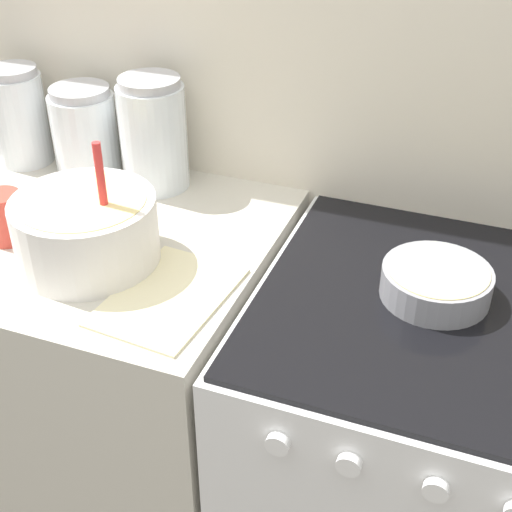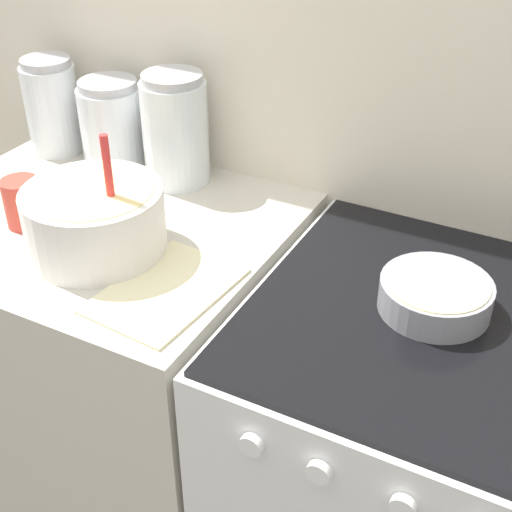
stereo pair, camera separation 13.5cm
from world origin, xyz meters
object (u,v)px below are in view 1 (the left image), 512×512
storage_jar_middle (86,137)px  baking_pan (436,282)px  storage_jar_right (154,141)px  tin_can (5,217)px  stove (407,467)px  mixing_bowl (86,227)px  storage_jar_left (20,122)px

storage_jar_middle → baking_pan: bearing=-14.0°
storage_jar_middle → storage_jar_right: bearing=-0.0°
baking_pan → tin_can: bearing=-172.5°
stove → tin_can: tin_can is taller
stove → storage_jar_right: size_ratio=3.39×
stove → baking_pan: (-0.01, 0.03, 0.48)m
stove → storage_jar_middle: bearing=164.6°
baking_pan → storage_jar_middle: size_ratio=0.94×
stove → mixing_bowl: mixing_bowl is taller
storage_jar_middle → mixing_bowl: bearing=-58.1°
mixing_bowl → baking_pan: mixing_bowl is taller
storage_jar_left → tin_can: (0.19, -0.33, -0.05)m
storage_jar_right → tin_can: bearing=-117.9°
stove → mixing_bowl: 0.86m
mixing_bowl → storage_jar_middle: (-0.21, 0.34, 0.01)m
storage_jar_middle → storage_jar_right: 0.19m
mixing_bowl → storage_jar_right: mixing_bowl is taller
stove → storage_jar_middle: size_ratio=4.12×
stove → storage_jar_left: bearing=167.2°
tin_can → storage_jar_left: bearing=120.4°
stove → storage_jar_right: (-0.70, 0.24, 0.56)m
baking_pan → storage_jar_left: 1.09m
stove → storage_jar_left: size_ratio=3.69×
mixing_bowl → tin_can: 0.20m
stove → mixing_bowl: (-0.67, -0.10, 0.52)m
storage_jar_middle → tin_can: 0.33m
stove → storage_jar_middle: (-0.88, 0.24, 0.54)m
storage_jar_middle → tin_can: size_ratio=2.02×
mixing_bowl → storage_jar_middle: bearing=121.9°
stove → tin_can: 1.01m
mixing_bowl → tin_can: (-0.20, 0.01, -0.03)m
mixing_bowl → storage_jar_right: (-0.03, 0.34, 0.03)m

